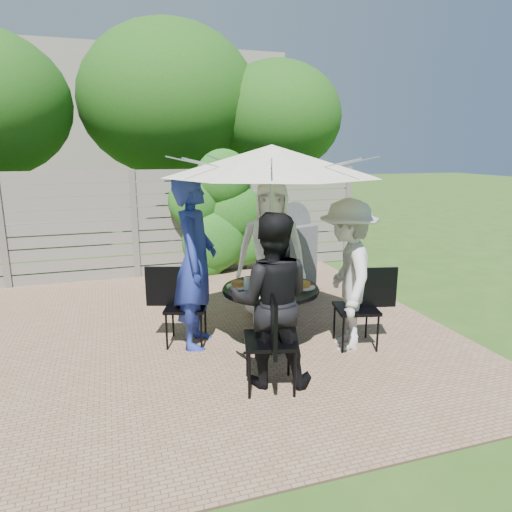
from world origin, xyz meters
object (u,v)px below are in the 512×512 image
object	(u,v)px
plate_left	(238,285)
plate_right	(303,285)
person_front	(271,301)
glass_right	(294,279)
person_right	(347,275)
patio_table	(271,305)
umbrella	(272,161)
chair_back	(271,296)
chair_right	(357,324)
syrup_jug	(265,279)
plate_back	(271,276)
chair_front	(270,360)
person_left	(195,263)
bbq_grill	(288,253)
plate_front	(271,295)
glass_left	(247,284)
person_back	(271,252)
chair_left	(185,321)
coffee_cup	(280,277)
glass_front	(281,288)

from	to	relation	value
plate_left	plate_right	xyz separation A→B (m)	(0.68, -0.24, 0.00)
person_front	plate_right	world-z (taller)	person_front
plate_left	glass_right	size ratio (longest dim) A/B	1.86
person_right	patio_table	bearing A→B (deg)	-90.00
umbrella	chair_back	size ratio (longest dim) A/B	3.27
chair_right	syrup_jug	bearing A→B (deg)	-9.39
person_front	plate_back	distance (m)	1.19
person_right	glass_right	bearing A→B (deg)	-100.42
person_right	syrup_jug	size ratio (longest dim) A/B	10.46
chair_right	chair_front	bearing A→B (deg)	38.43
person_front	syrup_jug	world-z (taller)	person_front
chair_front	person_left	bearing A→B (deg)	35.14
person_left	plate_back	bearing A→B (deg)	-66.55
umbrella	person_front	size ratio (longest dim) A/B	1.79
person_front	plate_left	xyz separation A→B (m)	(-0.06, 0.90, -0.10)
person_left	bbq_grill	size ratio (longest dim) A/B	1.34
person_left	plate_back	distance (m)	0.94
plate_left	plate_back	bearing A→B (deg)	25.21
patio_table	plate_front	distance (m)	0.43
chair_back	glass_left	size ratio (longest dim) A/B	6.40
plate_back	plate_left	world-z (taller)	same
chair_back	person_right	world-z (taller)	person_right
person_front	chair_back	bearing A→B (deg)	-90.02
person_left	glass_left	bearing A→B (deg)	-100.42
person_back	chair_left	size ratio (longest dim) A/B	1.96
chair_left	plate_left	size ratio (longest dim) A/B	3.52
patio_table	glass_left	xyz separation A→B (m)	(-0.28, -0.01, 0.28)
patio_table	person_left	size ratio (longest dim) A/B	0.70
plate_front	glass_left	world-z (taller)	glass_left
chair_front	plate_back	size ratio (longest dim) A/B	3.73
chair_right	plate_back	size ratio (longest dim) A/B	3.53
chair_back	person_back	world-z (taller)	person_back
patio_table	chair_right	xyz separation A→B (m)	(0.91, -0.33, -0.21)
plate_back	chair_right	bearing A→B (deg)	-40.15
chair_front	person_front	world-z (taller)	person_front
glass_left	bbq_grill	size ratio (longest dim) A/B	0.10
person_back	chair_front	distance (m)	1.90
chair_left	plate_back	distance (m)	1.12
patio_table	coffee_cup	distance (m)	0.36
chair_front	person_back	bearing A→B (deg)	-5.52
plate_front	syrup_jug	world-z (taller)	syrup_jug
chair_back	coffee_cup	distance (m)	0.89
person_back	plate_right	distance (m)	0.92
patio_table	plate_right	distance (m)	0.43
person_front	person_right	xyz separation A→B (m)	(1.06, 0.50, 0.02)
chair_front	glass_front	size ratio (longest dim) A/B	6.93
person_left	bbq_grill	bearing A→B (deg)	-30.55
umbrella	chair_front	bearing A→B (deg)	-109.70
glass_right	bbq_grill	bearing A→B (deg)	70.61
glass_left	glass_right	world-z (taller)	same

